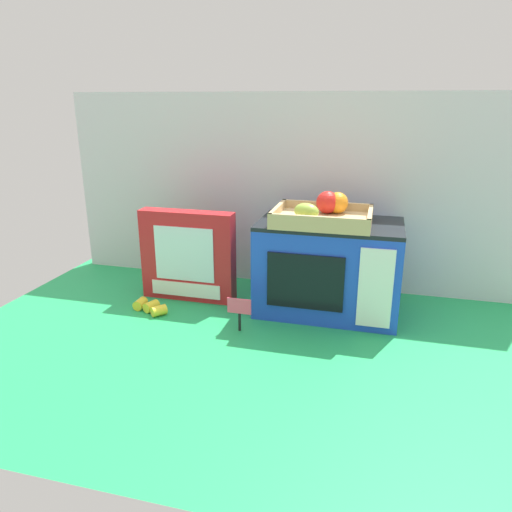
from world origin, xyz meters
The scene contains 7 objects.
ground_plane centered at (0.00, 0.00, 0.00)m, with size 1.70×1.70×0.00m, color #219E54.
display_back_panel centered at (0.00, 0.21, 0.33)m, with size 1.61×0.03×0.66m, color silver.
toy_microwave centered at (0.17, -0.01, 0.14)m, with size 0.43×0.26×0.29m.
food_groups_crate centered at (0.15, -0.03, 0.31)m, with size 0.28×0.21×0.09m.
cookie_set_box centered at (-0.29, -0.03, 0.15)m, with size 0.31×0.06×0.30m.
price_sign centered at (-0.06, -0.22, 0.07)m, with size 0.07×0.01×0.10m.
loose_toy_banana centered at (-0.37, -0.16, 0.02)m, with size 0.12×0.08×0.03m.
Camera 1 is at (0.31, -1.41, 0.63)m, focal length 33.46 mm.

